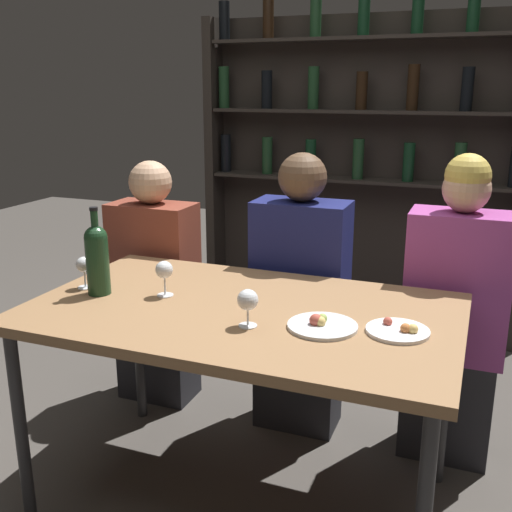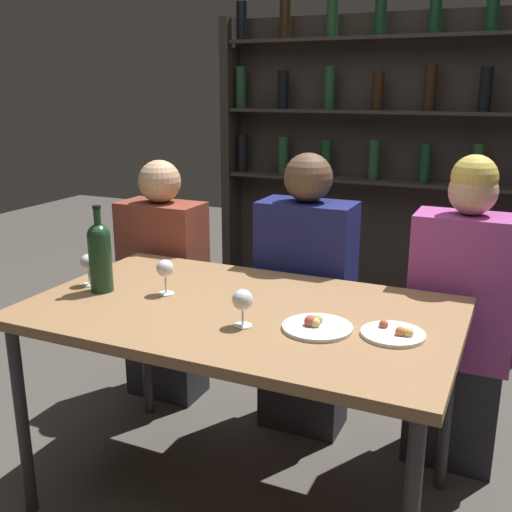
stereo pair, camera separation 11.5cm
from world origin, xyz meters
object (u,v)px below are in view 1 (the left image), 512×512
object	(u,v)px
seated_person_right	(454,320)
food_plate_1	(322,325)
wine_glass_0	(248,301)
wine_bottle	(97,257)
wine_glass_1	(164,271)
seated_person_left	(156,291)
seated_person_center	(300,303)
food_plate_0	(399,330)
wine_glass_2	(84,266)

from	to	relation	value
seated_person_right	food_plate_1	bearing A→B (deg)	-119.28
wine_glass_0	food_plate_1	bearing A→B (deg)	18.21
wine_bottle	wine_glass_1	world-z (taller)	wine_bottle
wine_bottle	wine_glass_1	size ratio (longest dim) A/B	2.46
seated_person_left	wine_glass_1	bearing A→B (deg)	-55.92
wine_glass_0	seated_person_center	bearing A→B (deg)	93.99
food_plate_0	seated_person_right	xyz separation A→B (m)	(0.14, 0.62, -0.18)
wine_bottle	seated_person_right	size ratio (longest dim) A/B	0.26
wine_bottle	seated_person_center	world-z (taller)	seated_person_center
food_plate_1	seated_person_right	distance (m)	0.78
wine_glass_2	wine_glass_0	bearing A→B (deg)	-10.13
seated_person_center	seated_person_left	bearing A→B (deg)	-180.00
wine_glass_2	food_plate_0	bearing A→B (deg)	-0.39
seated_person_right	wine_bottle	bearing A→B (deg)	-152.14
wine_bottle	wine_glass_2	bearing A→B (deg)	158.74
wine_glass_0	food_plate_0	xyz separation A→B (m)	(0.45, 0.12, -0.08)
wine_glass_1	seated_person_right	bearing A→B (deg)	30.48
wine_glass_2	seated_person_right	size ratio (longest dim) A/B	0.10
wine_bottle	seated_person_center	size ratio (longest dim) A/B	0.26
seated_person_left	food_plate_0	bearing A→B (deg)	-26.62
food_plate_0	seated_person_center	bearing A→B (deg)	129.28
food_plate_0	wine_bottle	bearing A→B (deg)	-178.61
seated_person_left	seated_person_center	distance (m)	0.73
wine_bottle	wine_glass_2	world-z (taller)	wine_bottle
food_plate_0	seated_person_right	bearing A→B (deg)	77.22
seated_person_center	seated_person_right	distance (m)	0.65
wine_bottle	seated_person_left	xyz separation A→B (m)	(-0.16, 0.65, -0.36)
food_plate_0	seated_person_left	bearing A→B (deg)	153.38
wine_bottle	seated_person_left	size ratio (longest dim) A/B	0.27
wine_glass_1	seated_person_center	bearing A→B (deg)	59.79
wine_glass_0	seated_person_right	world-z (taller)	seated_person_right
wine_glass_1	seated_person_center	distance (m)	0.73
food_plate_0	food_plate_1	xyz separation A→B (m)	(-0.23, -0.05, 0.00)
wine_glass_1	wine_glass_2	xyz separation A→B (m)	(-0.32, -0.03, -0.01)
food_plate_1	seated_person_left	size ratio (longest dim) A/B	0.19
wine_glass_1	food_plate_0	size ratio (longest dim) A/B	0.67
wine_bottle	seated_person_center	distance (m)	0.92
wine_glass_2	seated_person_center	size ratio (longest dim) A/B	0.10
wine_glass_1	food_plate_0	distance (m)	0.85
wine_bottle	seated_person_right	distance (m)	1.41
wine_glass_2	food_plate_1	distance (m)	0.94
food_plate_0	food_plate_1	bearing A→B (deg)	-168.74
wine_glass_0	seated_person_left	size ratio (longest dim) A/B	0.10
food_plate_0	seated_person_center	xyz separation A→B (m)	(-0.51, 0.62, -0.19)
wine_glass_0	wine_glass_1	size ratio (longest dim) A/B	0.94
food_plate_1	seated_person_right	bearing A→B (deg)	60.72
seated_person_center	wine_glass_2	bearing A→B (deg)	-137.28
wine_bottle	wine_glass_2	xyz separation A→B (m)	(-0.09, 0.03, -0.06)
wine_glass_1	wine_glass_0	bearing A→B (deg)	-22.29
wine_bottle	food_plate_1	size ratio (longest dim) A/B	1.45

